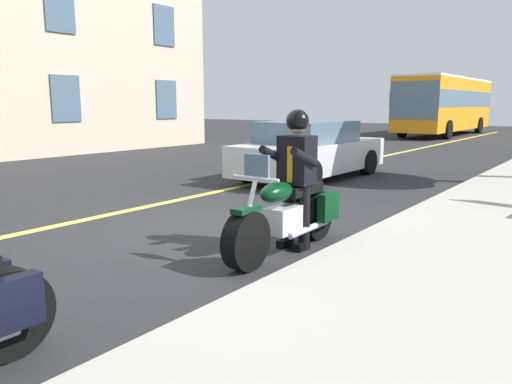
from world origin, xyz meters
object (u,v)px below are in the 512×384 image
Objects in this scene: motorcycle_main at (288,216)px; rider_main at (296,167)px; bus_near at (446,103)px; car_silver at (310,150)px.

rider_main is (-0.19, -0.01, 0.58)m from motorcycle_main.
bus_near reaches higher than car_silver.
rider_main is at bearing -177.74° from motorcycle_main.
car_silver is (-5.35, -2.87, 0.24)m from motorcycle_main.
bus_near is at bearing -172.82° from car_silver.
motorcycle_main is 0.61m from rider_main.
car_silver is at bearing 7.18° from bus_near.
motorcycle_main is 1.27× the size of rider_main.
motorcycle_main is at bearing 2.26° from rider_main.
motorcycle_main is 0.20× the size of bus_near.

